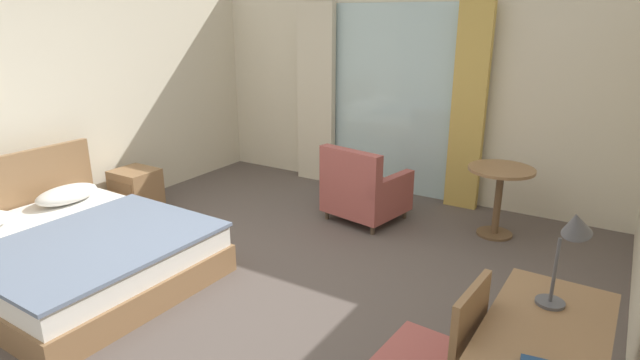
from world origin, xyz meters
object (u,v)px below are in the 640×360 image
nightstand (136,190)px  desk_chair (443,352)px  writing_desk (540,358)px  armchair_by_window (364,191)px  round_cafe_table (500,186)px  desk_lamp (573,234)px  bed (71,251)px

nightstand → desk_chair: size_ratio=0.52×
writing_desk → armchair_by_window: bearing=131.0°
round_cafe_table → desk_chair: bearing=-82.4°
nightstand → armchair_by_window: bearing=25.0°
writing_desk → desk_chair: desk_chair is taller
writing_desk → armchair_by_window: armchair_by_window is taller
desk_lamp → nightstand: bearing=168.3°
armchair_by_window → writing_desk: bearing=-49.0°
desk_chair → desk_lamp: (0.46, 0.44, 0.59)m
writing_desk → round_cafe_table: (-0.81, 2.79, -0.14)m
desk_chair → desk_lamp: 0.87m
bed → nightstand: size_ratio=4.41×
nightstand → desk_lamp: desk_lamp is taller
writing_desk → round_cafe_table: 2.91m
armchair_by_window → round_cafe_table: (1.31, 0.35, 0.19)m
desk_lamp → round_cafe_table: size_ratio=0.68×
round_cafe_table → desk_lamp: bearing=-70.4°
writing_desk → desk_lamp: desk_lamp is taller
desk_lamp → armchair_by_window: size_ratio=0.57×
writing_desk → desk_lamp: size_ratio=2.59×
desk_lamp → round_cafe_table: 2.56m
desk_chair → desk_lamp: desk_lamp is taller
desk_chair → round_cafe_table: desk_chair is taller
bed → nightstand: 1.55m
desk_chair → desk_lamp: size_ratio=1.91×
bed → desk_chair: (3.20, -0.04, 0.27)m
desk_chair → bed: bearing=179.3°
desk_lamp → armchair_by_window: bearing=137.0°
armchair_by_window → round_cafe_table: 1.37m
bed → round_cafe_table: bed is taller
desk_chair → armchair_by_window: size_ratio=1.09×
writing_desk → armchair_by_window: size_ratio=1.48×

